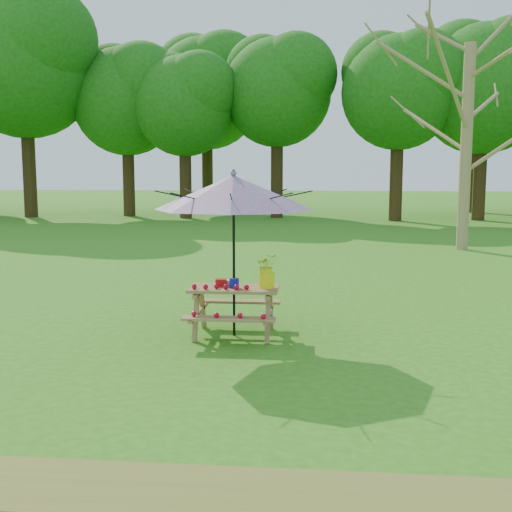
{
  "coord_description": "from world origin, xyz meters",
  "views": [
    {
      "loc": [
        -1.06,
        -6.8,
        2.26
      ],
      "look_at": [
        -1.88,
        1.67,
        1.1
      ],
      "focal_mm": 45.0,
      "sensor_mm": 36.0,
      "label": 1
    }
  ],
  "objects": [
    {
      "name": "ground",
      "position": [
        0.0,
        0.0,
        0.0
      ],
      "size": [
        120.0,
        120.0,
        0.0
      ],
      "primitive_type": "plane",
      "color": "#377416",
      "rests_on": "ground"
    },
    {
      "name": "treeline",
      "position": [
        0.0,
        22.0,
        8.0
      ],
      "size": [
        60.0,
        12.0,
        16.0
      ],
      "primitive_type": null,
      "color": "#1B560E",
      "rests_on": "ground"
    },
    {
      "name": "picnic_table",
      "position": [
        -2.18,
        1.67,
        0.33
      ],
      "size": [
        1.2,
        1.32,
        0.67
      ],
      "color": "#966D44",
      "rests_on": "ground"
    },
    {
      "name": "patio_umbrella",
      "position": [
        -2.18,
        1.67,
        1.95
      ],
      "size": [
        2.31,
        2.31,
        2.25
      ],
      "color": "black",
      "rests_on": "ground"
    },
    {
      "name": "produce_bins",
      "position": [
        -2.26,
        1.71,
        0.72
      ],
      "size": [
        0.33,
        0.35,
        0.13
      ],
      "color": "#B7100E",
      "rests_on": "picnic_table"
    },
    {
      "name": "tomatoes_row",
      "position": [
        -2.33,
        1.49,
        0.71
      ],
      "size": [
        0.77,
        0.13,
        0.07
      ],
      "primitive_type": null,
      "color": "red",
      "rests_on": "picnic_table"
    },
    {
      "name": "flower_bucket",
      "position": [
        -1.74,
        1.68,
        0.91
      ],
      "size": [
        0.32,
        0.29,
        0.46
      ],
      "color": "#FFFA0D",
      "rests_on": "picnic_table"
    }
  ]
}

